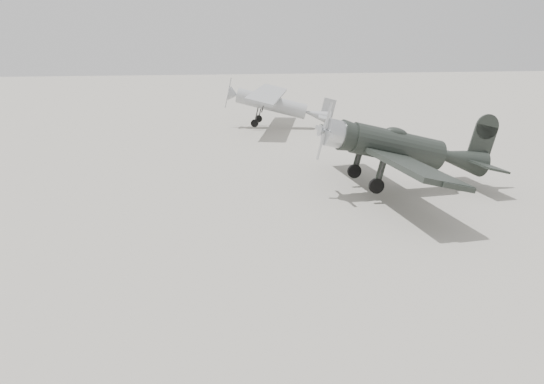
{
  "coord_description": "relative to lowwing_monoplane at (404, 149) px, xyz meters",
  "views": [
    {
      "loc": [
        -4.39,
        -13.24,
        6.17
      ],
      "look_at": [
        -1.86,
        2.51,
        1.5
      ],
      "focal_mm": 35.0,
      "sensor_mm": 36.0,
      "label": 1
    }
  ],
  "objects": [
    {
      "name": "lowwing_monoplane",
      "position": [
        0.0,
        0.0,
        0.0
      ],
      "size": [
        7.64,
        10.65,
        3.44
      ],
      "rotation": [
        0.0,
        0.24,
        0.05
      ],
      "color": "black",
      "rests_on": "ground"
    },
    {
      "name": "ground",
      "position": [
        -4.26,
        -6.74,
        -1.82
      ],
      "size": [
        160.0,
        160.0,
        0.0
      ],
      "primitive_type": "plane",
      "color": "#AAA697",
      "rests_on": "ground"
    },
    {
      "name": "highwing_monoplane",
      "position": [
        -2.47,
        16.72,
        0.06
      ],
      "size": [
        7.59,
        10.58,
        3.0
      ],
      "rotation": [
        0.0,
        0.23,
        -0.27
      ],
      "color": "#9A9C9F",
      "rests_on": "ground"
    }
  ]
}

